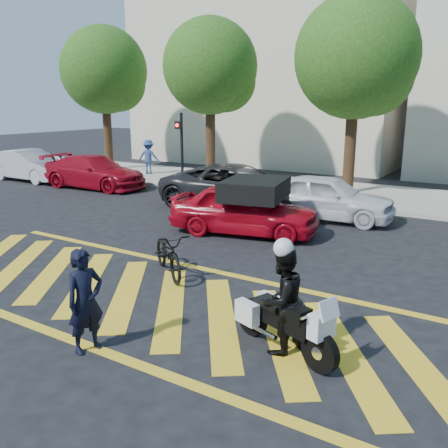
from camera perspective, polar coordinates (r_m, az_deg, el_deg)
The scene contains 18 objects.
ground at distance 9.23m, azimuth -8.86°, elevation -8.85°, with size 90.00×90.00×0.00m, color black.
sidewalk at distance 19.54m, azimuth 14.58°, elevation 3.53°, with size 60.00×5.00×0.15m, color #9E998E.
crosswalk at distance 9.25m, azimuth -9.04°, elevation -8.77°, with size 12.33×4.00×0.01m.
building_left at distance 30.60m, azimuth 5.57°, elevation 16.97°, with size 16.00×8.00×10.00m, color beige.
tree_far_left at distance 26.14m, azimuth -13.91°, elevation 17.18°, with size 4.40×4.40×7.41m.
tree_left at distance 22.03m, azimuth -1.30°, elevation 18.02°, with size 4.20×4.20×7.26m.
tree_center at distance 19.30m, azimuth 16.01°, elevation 18.31°, with size 4.60×4.60×7.56m.
signal_pole at distance 20.23m, azimuth -5.20°, elevation 9.57°, with size 0.28×0.43×3.20m.
officer_bike at distance 7.33m, azimuth -16.34°, elevation -8.89°, with size 0.58×0.38×1.58m, color black.
bicycle at distance 10.23m, azimuth -6.70°, elevation -3.48°, with size 0.65×1.87×0.98m, color black.
police_motorcycle at distance 7.21m, azimuth 7.03°, elevation -11.53°, with size 1.92×1.00×0.88m.
officer_moto at distance 7.07m, azimuth 6.96°, elevation -9.11°, with size 0.79×0.61×1.62m, color black.
red_convertible at distance 13.32m, azimuth 2.49°, elevation 1.81°, with size 1.68×4.17×1.42m, color #B00818.
parked_far_left at distance 24.32m, azimuth -22.29°, elevation 6.54°, with size 1.53×4.40×1.45m, color #A6A9AE.
parked_left at distance 21.34m, azimuth -15.32°, elevation 6.07°, with size 1.96×4.82×1.40m, color maroon.
parked_mid_left at distance 16.62m, azimuth 1.72°, elevation 4.53°, with size 2.52×5.46×1.52m, color black.
parked_mid_right at distance 15.31m, azimuth 12.21°, elevation 3.18°, with size 1.69×4.21×1.43m, color silver.
pedestrian_left at distance 24.06m, azimuth -9.05°, elevation 8.00°, with size 1.08×0.62×1.68m, color navy.
Camera 1 is at (5.60, -6.38, 3.63)m, focal length 38.00 mm.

